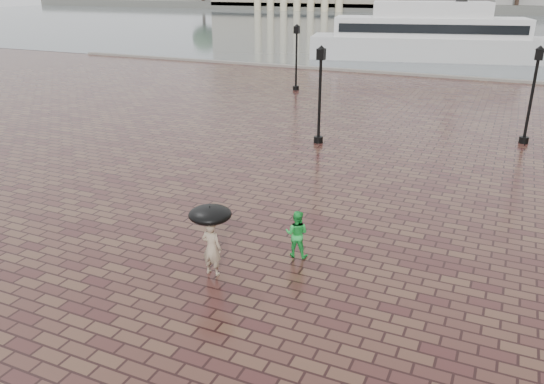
{
  "coord_description": "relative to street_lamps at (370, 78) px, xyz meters",
  "views": [
    {
      "loc": [
        2.11,
        -13.31,
        7.15
      ],
      "look_at": [
        -3.89,
        -0.06,
        1.4
      ],
      "focal_mm": 35.0,
      "sensor_mm": 36.0,
      "label": 1
    }
  ],
  "objects": [
    {
      "name": "ground",
      "position": [
        5.0,
        -15.33,
        -2.33
      ],
      "size": [
        300.0,
        300.0,
        0.0
      ],
      "primitive_type": "plane",
      "color": "#391B1A",
      "rests_on": "ground"
    },
    {
      "name": "umbrella",
      "position": [
        0.65,
        -18.16,
        -0.61
      ],
      "size": [
        1.1,
        1.1,
        1.09
      ],
      "color": "black",
      "rests_on": "ground"
    },
    {
      "name": "quay_edge",
      "position": [
        5.0,
        16.67,
        -2.33
      ],
      "size": [
        80.0,
        0.6,
        0.3
      ],
      "primitive_type": "cube",
      "color": "slate",
      "rests_on": "ground"
    },
    {
      "name": "street_lamps",
      "position": [
        0.0,
        0.0,
        0.0
      ],
      "size": [
        15.44,
        12.44,
        4.4
      ],
      "color": "black",
      "rests_on": "ground"
    },
    {
      "name": "adult_pedestrian",
      "position": [
        0.65,
        -18.16,
        -1.57
      ],
      "size": [
        0.55,
        0.36,
        1.51
      ],
      "primitive_type": "imported",
      "rotation": [
        0.0,
        0.0,
        3.14
      ],
      "color": "tan",
      "rests_on": "ground"
    },
    {
      "name": "child_pedestrian",
      "position": [
        2.28,
        -16.31,
        -1.65
      ],
      "size": [
        0.71,
        0.59,
        1.36
      ],
      "primitive_type": "imported",
      "rotation": [
        0.0,
        0.0,
        3.26
      ],
      "color": "green",
      "rests_on": "ground"
    },
    {
      "name": "far_shore",
      "position": [
        5.0,
        144.67,
        -1.33
      ],
      "size": [
        300.0,
        60.0,
        2.0
      ],
      "primitive_type": "cube",
      "color": "#4C4C47",
      "rests_on": "ground"
    },
    {
      "name": "harbour_water",
      "position": [
        5.0,
        76.67,
        -2.33
      ],
      "size": [
        240.0,
        240.0,
        0.0
      ],
      "primitive_type": "plane",
      "color": "#4C555C",
      "rests_on": "ground"
    },
    {
      "name": "ferry_near",
      "position": [
        -1.21,
        27.34,
        -0.07
      ],
      "size": [
        23.51,
        10.43,
        7.5
      ],
      "rotation": [
        0.0,
        0.0,
        0.22
      ],
      "color": "#B8B8B8",
      "rests_on": "ground"
    }
  ]
}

